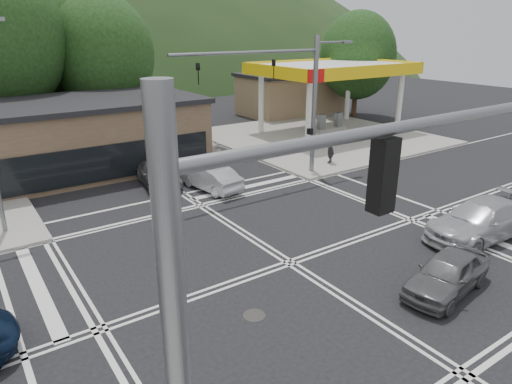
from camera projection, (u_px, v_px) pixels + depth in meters
ground at (290, 263)px, 17.25m from camera, size 120.00×120.00×0.00m
sidewalk_ne at (320, 137)px, 36.84m from camera, size 16.00×16.00×0.15m
gas_station_canopy at (333, 71)px, 36.98m from camera, size 12.32×8.34×5.75m
convenience_store at (291, 95)px, 46.63m from camera, size 10.00×6.00×3.80m
tree_n_c at (103, 54)px, 34.18m from camera, size 7.60×7.60×10.87m
tree_n_e at (48, 44)px, 35.46m from camera, size 8.40×8.40×11.98m
tree_ne at (358, 56)px, 43.54m from camera, size 7.20×7.20×9.99m
signal_mast_ne at (298, 90)px, 25.58m from camera, size 11.65×0.30×8.00m
signal_mast_sw at (308, 303)px, 5.76m from camera, size 9.14×0.28×8.00m
car_grey_center at (447, 273)px, 15.19m from camera, size 4.16×2.21×1.35m
car_silver_east at (481, 220)px, 19.12m from camera, size 5.56×2.47×1.58m
car_queue_a at (210, 178)px, 24.86m from camera, size 2.03×4.26×1.35m
car_queue_b at (194, 143)px, 31.84m from camera, size 2.33×4.62×1.51m
car_northbound at (158, 174)px, 25.46m from camera, size 2.49×4.74×1.31m
pedestrian at (330, 148)px, 29.18m from camera, size 0.86×0.81×1.97m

